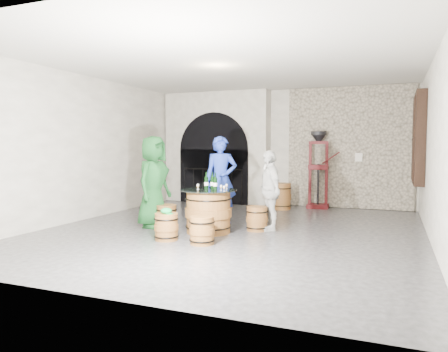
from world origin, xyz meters
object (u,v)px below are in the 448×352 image
at_px(barrel_stool_near_left, 166,227).
at_px(person_green, 154,182).
at_px(barrel_stool_near_right, 202,230).
at_px(person_white, 269,190).
at_px(side_barrel, 282,196).
at_px(wine_bottle_left, 206,182).
at_px(person_blue, 221,180).
at_px(barrel_stool_right, 257,219).
at_px(barrel_table, 208,211).
at_px(barrel_stool_far, 220,213).
at_px(wine_bottle_right, 212,182).
at_px(wine_bottle_center, 215,183).
at_px(corking_press, 318,164).
at_px(barrel_stool_left, 167,217).

distance_m(barrel_stool_near_left, person_green, 1.45).
relative_size(barrel_stool_near_right, person_white, 0.30).
height_order(person_white, side_barrel, person_white).
bearing_deg(barrel_stool_near_left, wine_bottle_left, 69.60).
bearing_deg(person_blue, side_barrel, 48.17).
bearing_deg(barrel_stool_right, person_white, 33.59).
bearing_deg(barrel_table, wine_bottle_left, 134.57).
xyz_separation_m(barrel_stool_far, wine_bottle_right, (0.19, -0.82, 0.72)).
distance_m(barrel_table, person_white, 1.26).
relative_size(wine_bottle_center, wine_bottle_right, 1.00).
bearing_deg(person_green, barrel_stool_far, -50.34).
height_order(barrel_stool_near_right, corking_press, corking_press).
relative_size(barrel_stool_far, person_blue, 0.25).
distance_m(barrel_stool_far, side_barrel, 2.60).
bearing_deg(wine_bottle_center, wine_bottle_right, 132.06).
xyz_separation_m(person_white, corking_press, (0.39, 3.34, 0.40)).
bearing_deg(barrel_stool_far, wine_bottle_right, -76.89).
distance_m(barrel_stool_left, barrel_stool_right, 1.80).
relative_size(side_barrel, corking_press, 0.34).
xyz_separation_m(barrel_stool_left, barrel_stool_right, (1.75, 0.44, 0.00)).
relative_size(barrel_table, barrel_stool_near_right, 2.27).
distance_m(barrel_stool_far, wine_bottle_center, 1.22).
xyz_separation_m(barrel_stool_near_right, wine_bottle_center, (-0.15, 0.91, 0.72)).
bearing_deg(barrel_stool_left, side_barrel, 65.89).
height_order(barrel_table, barrel_stool_far, barrel_table).
height_order(barrel_stool_right, wine_bottle_right, wine_bottle_right).
distance_m(person_white, wine_bottle_left, 1.24).
height_order(barrel_stool_near_right, barrel_stool_near_left, same).
xyz_separation_m(wine_bottle_left, side_barrel, (0.63, 3.36, -0.61)).
bearing_deg(corking_press, side_barrel, -149.63).
relative_size(barrel_table, barrel_stool_near_left, 2.27).
height_order(barrel_stool_far, person_white, person_white).
distance_m(person_white, side_barrel, 2.85).
relative_size(barrel_stool_near_left, person_blue, 0.25).
relative_size(barrel_stool_left, barrel_stool_right, 1.00).
relative_size(person_blue, wine_bottle_right, 5.69).
distance_m(barrel_stool_right, wine_bottle_left, 1.22).
height_order(person_blue, wine_bottle_center, person_blue).
xyz_separation_m(barrel_stool_near_right, person_white, (0.72, 1.58, 0.55)).
bearing_deg(person_white, barrel_table, -90.97).
distance_m(barrel_stool_near_right, wine_bottle_right, 1.28).
distance_m(barrel_stool_near_right, person_blue, 2.16).
height_order(wine_bottle_right, corking_press, corking_press).
distance_m(barrel_stool_near_right, side_barrel, 4.36).
height_order(barrel_table, barrel_stool_near_left, barrel_table).
bearing_deg(wine_bottle_left, barrel_table, -45.43).
relative_size(person_blue, wine_bottle_left, 5.69).
height_order(wine_bottle_center, wine_bottle_right, same).
height_order(barrel_table, person_green, person_green).
xyz_separation_m(person_blue, corking_press, (1.58, 2.92, 0.25)).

